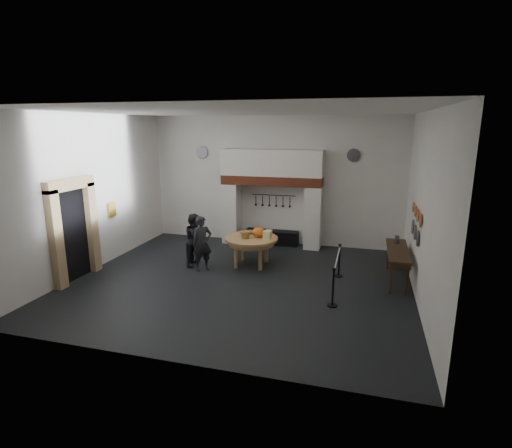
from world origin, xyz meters
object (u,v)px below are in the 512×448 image
(iron_range, at_px, (272,237))
(side_table, at_px, (398,250))
(barrier_post_near, at_px, (333,288))
(work_table, at_px, (251,238))
(barrier_post_far, at_px, (339,261))
(visitor_far, at_px, (195,239))
(visitor_near, at_px, (202,244))

(iron_range, relative_size, side_table, 0.86)
(barrier_post_near, bearing_deg, work_table, 139.43)
(barrier_post_near, bearing_deg, barrier_post_far, 90.00)
(barrier_post_far, bearing_deg, work_table, 174.33)
(visitor_far, height_order, side_table, visitor_far)
(side_table, distance_m, barrier_post_far, 1.60)
(work_table, relative_size, barrier_post_far, 1.78)
(side_table, xyz_separation_m, barrier_post_far, (-1.54, -0.08, -0.42))
(iron_range, height_order, work_table, work_table)
(barrier_post_far, bearing_deg, visitor_near, -172.06)
(iron_range, bearing_deg, side_table, -31.77)
(visitor_far, relative_size, barrier_post_far, 1.77)
(iron_range, relative_size, barrier_post_far, 2.11)
(visitor_near, distance_m, barrier_post_near, 4.18)
(work_table, relative_size, side_table, 0.73)
(work_table, distance_m, visitor_near, 1.50)
(side_table, xyz_separation_m, barrier_post_near, (-1.54, -2.08, -0.42))
(side_table, relative_size, barrier_post_near, 2.44)
(barrier_post_far, bearing_deg, visitor_far, -178.08)
(side_table, bearing_deg, barrier_post_near, -126.46)
(iron_range, bearing_deg, visitor_far, -122.22)
(side_table, bearing_deg, visitor_far, -177.80)
(visitor_near, bearing_deg, visitor_far, 93.76)
(barrier_post_near, bearing_deg, visitor_near, 159.55)
(visitor_far, bearing_deg, barrier_post_near, -118.38)
(iron_range, relative_size, barrier_post_near, 2.11)
(work_table, bearing_deg, barrier_post_far, -5.67)
(work_table, distance_m, visitor_far, 1.71)
(iron_range, xyz_separation_m, visitor_near, (-1.34, -3.16, 0.56))
(side_table, height_order, barrier_post_near, same)
(visitor_near, xyz_separation_m, visitor_far, (-0.40, 0.40, -0.01))
(side_table, height_order, barrier_post_far, same)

